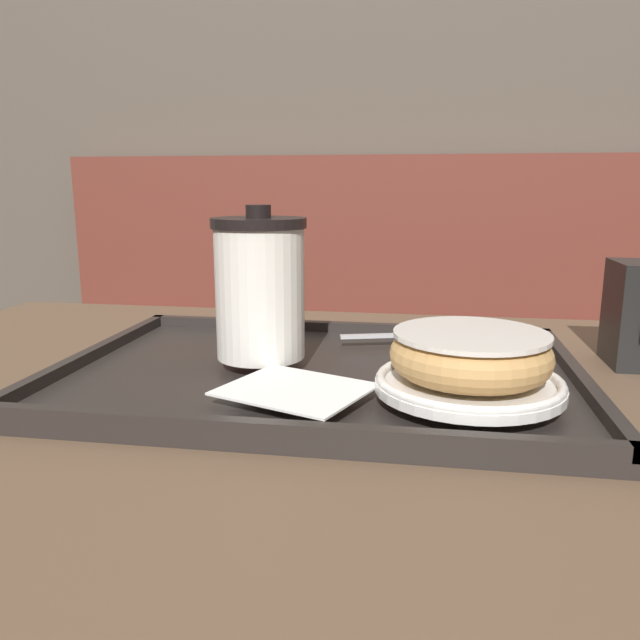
# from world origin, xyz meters

# --- Properties ---
(wall_behind) EXTENTS (8.00, 0.05, 2.40)m
(wall_behind) POSITION_xyz_m (0.00, 1.10, 1.20)
(wall_behind) COLOR brown
(wall_behind) RESTS_ON ground_plane
(booth_bench) EXTENTS (1.74, 0.44, 1.00)m
(booth_bench) POSITION_xyz_m (0.08, 0.87, 0.32)
(booth_bench) COLOR brown
(booth_bench) RESTS_ON ground_plane
(cafe_table) EXTENTS (1.07, 0.76, 0.73)m
(cafe_table) POSITION_xyz_m (0.00, 0.00, 0.58)
(cafe_table) COLOR brown
(cafe_table) RESTS_ON ground_plane
(serving_tray) EXTENTS (0.51, 0.36, 0.02)m
(serving_tray) POSITION_xyz_m (0.02, 0.03, 0.74)
(serving_tray) COLOR #282321
(serving_tray) RESTS_ON cafe_table
(napkin_paper) EXTENTS (0.14, 0.13, 0.00)m
(napkin_paper) POSITION_xyz_m (0.02, -0.07, 0.76)
(napkin_paper) COLOR white
(napkin_paper) RESTS_ON serving_tray
(coffee_cup_front) EXTENTS (0.09, 0.09, 0.15)m
(coffee_cup_front) POSITION_xyz_m (-0.04, 0.03, 0.83)
(coffee_cup_front) COLOR white
(coffee_cup_front) RESTS_ON serving_tray
(plate_with_chocolate_donut) EXTENTS (0.16, 0.16, 0.01)m
(plate_with_chocolate_donut) POSITION_xyz_m (0.16, -0.05, 0.77)
(plate_with_chocolate_donut) COLOR white
(plate_with_chocolate_donut) RESTS_ON serving_tray
(donut_chocolate_glazed) EXTENTS (0.13, 0.13, 0.04)m
(donut_chocolate_glazed) POSITION_xyz_m (0.16, -0.05, 0.79)
(donut_chocolate_glazed) COLOR tan
(donut_chocolate_glazed) RESTS_ON plate_with_chocolate_donut
(spoon) EXTENTS (0.17, 0.06, 0.01)m
(spoon) POSITION_xyz_m (0.15, 0.15, 0.76)
(spoon) COLOR silver
(spoon) RESTS_ON serving_tray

